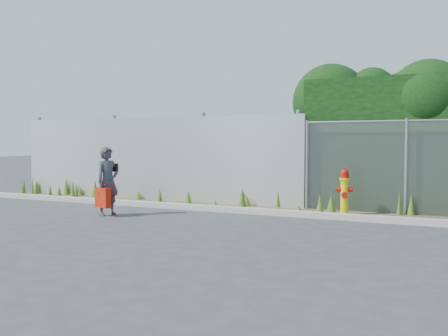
% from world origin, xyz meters
% --- Properties ---
extents(ground, '(80.00, 80.00, 0.00)m').
position_xyz_m(ground, '(0.00, 0.00, 0.00)').
color(ground, '#39393C').
rests_on(ground, ground).
extents(curb, '(16.00, 0.22, 0.12)m').
position_xyz_m(curb, '(0.00, 1.80, 0.06)').
color(curb, '#A79F96').
rests_on(curb, ground).
extents(weed_strip, '(16.00, 1.30, 0.52)m').
position_xyz_m(weed_strip, '(-0.41, 2.44, 0.14)').
color(weed_strip, '#4E432C').
rests_on(weed_strip, ground).
extents(corrugated_fence, '(8.50, 0.21, 2.30)m').
position_xyz_m(corrugated_fence, '(-3.25, 3.01, 1.10)').
color(corrugated_fence, silver).
rests_on(corrugated_fence, ground).
extents(fire_hydrant, '(0.34, 0.30, 1.01)m').
position_xyz_m(fire_hydrant, '(2.04, 2.37, 0.49)').
color(fire_hydrant, '#DAC80B').
rests_on(fire_hydrant, ground).
extents(woman, '(0.49, 0.61, 1.45)m').
position_xyz_m(woman, '(-2.48, 0.28, 0.72)').
color(woman, '#0E545B').
rests_on(woman, ground).
extents(red_tote_bag, '(0.37, 0.14, 0.49)m').
position_xyz_m(red_tote_bag, '(-2.48, 0.10, 0.39)').
color(red_tote_bag, '#B82C0A').
extents(black_shoulder_bag, '(0.23, 0.10, 0.17)m').
position_xyz_m(black_shoulder_bag, '(-2.49, 0.45, 1.01)').
color(black_shoulder_bag, black).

